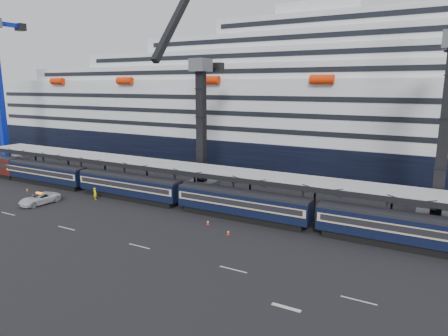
{
  "coord_description": "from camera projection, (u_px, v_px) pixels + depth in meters",
  "views": [
    {
      "loc": [
        14.88,
        -36.43,
        17.88
      ],
      "look_at": [
        -10.77,
        10.0,
        6.82
      ],
      "focal_mm": 32.0,
      "sensor_mm": 36.0,
      "label": 1
    }
  ],
  "objects": [
    {
      "name": "canopy",
      "position": [
        310.0,
        182.0,
        52.83
      ],
      "size": [
        130.0,
        6.25,
        5.53
      ],
      "color": "#9FA1A7",
      "rests_on": "ground"
    },
    {
      "name": "crane_dark_mid",
      "position": [
        446.0,
        124.0,
        47.15
      ],
      "size": [
        4.5,
        18.24,
        39.64
      ],
      "color": "#4C4F54",
      "rests_on": "ground"
    },
    {
      "name": "train",
      "position": [
        265.0,
        207.0,
        52.23
      ],
      "size": [
        133.05,
        3.0,
        4.05
      ],
      "color": "black",
      "rests_on": "ground"
    },
    {
      "name": "lane_markings",
      "position": [
        333.0,
        302.0,
        33.56
      ],
      "size": [
        111.0,
        4.27,
        0.02
      ],
      "color": "beige",
      "rests_on": "ground"
    },
    {
      "name": "ground",
      "position": [
        268.0,
        259.0,
        41.91
      ],
      "size": [
        260.0,
        260.0,
        0.0
      ],
      "primitive_type": "plane",
      "color": "black",
      "rests_on": "ground"
    },
    {
      "name": "pickup_truck",
      "position": [
        39.0,
        199.0,
        60.98
      ],
      "size": [
        3.38,
        6.3,
        1.68
      ],
      "primitive_type": "imported",
      "rotation": [
        0.0,
        0.0,
        -0.1
      ],
      "color": "silver",
      "rests_on": "ground"
    },
    {
      "name": "traffic_cone_b",
      "position": [
        58.0,
        199.0,
        62.68
      ],
      "size": [
        0.37,
        0.37,
        0.74
      ],
      "color": "red",
      "rests_on": "ground"
    },
    {
      "name": "cruise_ship",
      "position": [
        354.0,
        113.0,
        79.31
      ],
      "size": [
        214.09,
        28.84,
        34.0
      ],
      "color": "black",
      "rests_on": "ground"
    },
    {
      "name": "traffic_cone_d",
      "position": [
        228.0,
        232.0,
        48.54
      ],
      "size": [
        0.34,
        0.34,
        0.68
      ],
      "color": "red",
      "rests_on": "ground"
    },
    {
      "name": "crane_dark_near",
      "position": [
        200.0,
        122.0,
        64.88
      ],
      "size": [
        4.5,
        17.75,
        35.08
      ],
      "color": "#4C4F54",
      "rests_on": "ground"
    },
    {
      "name": "traffic_cone_c",
      "position": [
        208.0,
        222.0,
        52.07
      ],
      "size": [
        0.34,
        0.34,
        0.68
      ],
      "color": "red",
      "rests_on": "ground"
    },
    {
      "name": "worker",
      "position": [
        95.0,
        194.0,
        63.28
      ],
      "size": [
        0.8,
        0.61,
        1.97
      ],
      "primitive_type": "imported",
      "rotation": [
        0.0,
        0.0,
        2.94
      ],
      "color": "yellow",
      "rests_on": "ground"
    },
    {
      "name": "traffic_cone_a",
      "position": [
        27.0,
        190.0,
        68.25
      ],
      "size": [
        0.34,
        0.34,
        0.68
      ],
      "color": "red",
      "rests_on": "ground"
    }
  ]
}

